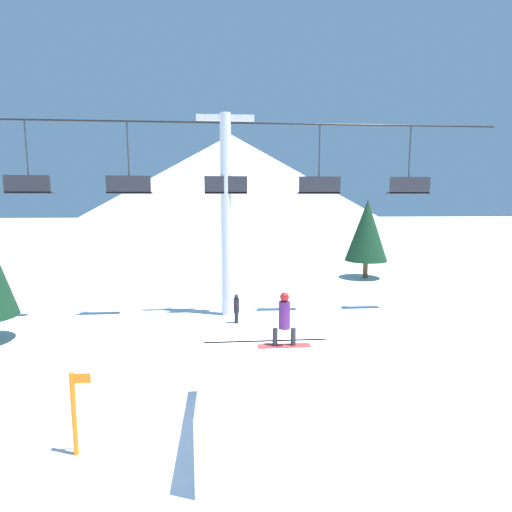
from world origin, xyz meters
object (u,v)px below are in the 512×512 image
trail_marker (75,411)px  distant_skier (236,307)px  snowboarder (284,319)px  snow_ramp (274,402)px

trail_marker → distant_skier: 9.03m
snowboarder → distant_skier: snowboarder is taller
snow_ramp → snowboarder: snowboarder is taller
snow_ramp → snowboarder: bearing=73.4°
distant_skier → trail_marker: bearing=-112.6°
snowboarder → distant_skier: size_ratio=1.12×
snow_ramp → trail_marker: 4.06m
trail_marker → distant_skier: trail_marker is taller
snow_ramp → distant_skier: snow_ramp is taller
snow_ramp → snowboarder: (0.42, 1.41, 1.40)m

